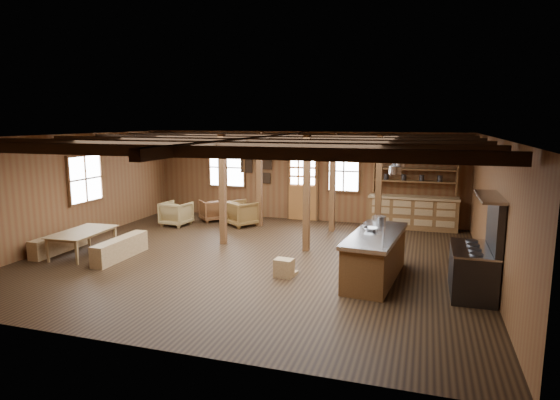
{
  "coord_description": "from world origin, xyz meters",
  "views": [
    {
      "loc": [
        3.7,
        -9.75,
        3.14
      ],
      "look_at": [
        0.32,
        1.03,
        1.21
      ],
      "focal_mm": 30.0,
      "sensor_mm": 36.0,
      "label": 1
    }
  ],
  "objects_px": {
    "kitchen_island": "(375,256)",
    "armchair_b": "(242,213)",
    "armchair_a": "(213,210)",
    "armchair_c": "(176,213)",
    "commercial_range": "(476,262)",
    "dining_table": "(84,243)"
  },
  "relations": [
    {
      "from": "armchair_b",
      "to": "armchair_a",
      "type": "bearing_deg",
      "value": 16.66
    },
    {
      "from": "dining_table",
      "to": "armchair_a",
      "type": "relative_size",
      "value": 2.18
    },
    {
      "from": "commercial_range",
      "to": "dining_table",
      "type": "xyz_separation_m",
      "value": [
        -8.55,
        -0.0,
        -0.32
      ]
    },
    {
      "from": "armchair_a",
      "to": "armchair_b",
      "type": "xyz_separation_m",
      "value": [
        1.16,
        -0.38,
        0.04
      ]
    },
    {
      "from": "commercial_range",
      "to": "armchair_b",
      "type": "xyz_separation_m",
      "value": [
        -6.17,
        4.01,
        -0.23
      ]
    },
    {
      "from": "dining_table",
      "to": "armchair_a",
      "type": "bearing_deg",
      "value": -19.23
    },
    {
      "from": "commercial_range",
      "to": "dining_table",
      "type": "relative_size",
      "value": 1.13
    },
    {
      "from": "armchair_b",
      "to": "commercial_range",
      "type": "bearing_deg",
      "value": -178.17
    },
    {
      "from": "armchair_a",
      "to": "armchair_b",
      "type": "bearing_deg",
      "value": 117.61
    },
    {
      "from": "dining_table",
      "to": "armchair_b",
      "type": "relative_size",
      "value": 1.95
    },
    {
      "from": "kitchen_island",
      "to": "armchair_b",
      "type": "distance_m",
      "value": 5.7
    },
    {
      "from": "kitchen_island",
      "to": "armchair_b",
      "type": "xyz_separation_m",
      "value": [
        -4.34,
        3.7,
        -0.1
      ]
    },
    {
      "from": "kitchen_island",
      "to": "armchair_b",
      "type": "height_order",
      "value": "kitchen_island"
    },
    {
      "from": "kitchen_island",
      "to": "armchair_c",
      "type": "xyz_separation_m",
      "value": [
        -6.26,
        3.15,
        -0.12
      ]
    },
    {
      "from": "armchair_b",
      "to": "armchair_c",
      "type": "relative_size",
      "value": 1.05
    },
    {
      "from": "kitchen_island",
      "to": "armchair_b",
      "type": "bearing_deg",
      "value": 145.44
    },
    {
      "from": "kitchen_island",
      "to": "dining_table",
      "type": "relative_size",
      "value": 1.59
    },
    {
      "from": "dining_table",
      "to": "armchair_c",
      "type": "distance_m",
      "value": 3.5
    },
    {
      "from": "commercial_range",
      "to": "dining_table",
      "type": "bearing_deg",
      "value": -179.98
    },
    {
      "from": "kitchen_island",
      "to": "commercial_range",
      "type": "relative_size",
      "value": 1.4
    },
    {
      "from": "commercial_range",
      "to": "armchair_c",
      "type": "distance_m",
      "value": 8.8
    },
    {
      "from": "kitchen_island",
      "to": "armchair_b",
      "type": "relative_size",
      "value": 3.1
    }
  ]
}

